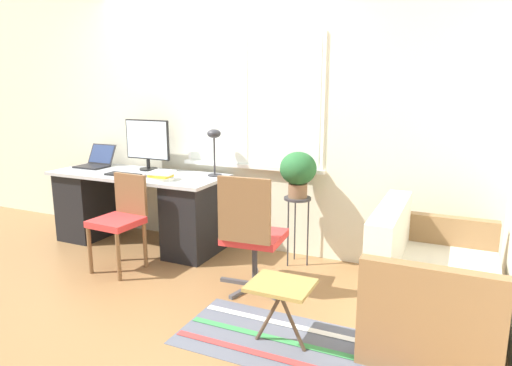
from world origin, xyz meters
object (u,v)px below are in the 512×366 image
Objects in this scene: keyboard at (123,174)px; folding_stool at (281,290)px; desk_chair_wooden at (121,218)px; couch_loveseat at (428,289)px; office_chair_swivel at (251,233)px; desk_lamp at (214,140)px; potted_plant at (298,171)px; monitor at (147,143)px; plant_stand at (297,206)px; laptop at (95,162)px; mouse at (145,176)px; book_stack at (162,175)px.

keyboard reaches higher than folding_stool.
folding_stool is at bearing -15.31° from desk_chair_wooden.
couch_loveseat is at bearing 35.58° from folding_stool.
desk_chair_wooden is 1.23m from office_chair_swivel.
desk_lamp reaches higher than potted_plant.
desk_lamp is 0.89m from potted_plant.
desk_chair_wooden is at bearing 90.19° from couch_loveseat.
folding_stool is (1.23, -1.35, -0.71)m from desk_lamp.
monitor is at bearing 146.14° from folding_stool.
desk_chair_wooden is at bearing -151.70° from plant_stand.
potted_plant reaches higher than plant_stand.
laptop is 2.30m from plant_stand.
folding_stool is (1.79, -1.00, -0.38)m from mouse.
desk_chair_wooden is 1.33× the size of plant_stand.
keyboard is 1.73m from plant_stand.
potted_plant is (0.14, 0.67, 0.39)m from office_chair_swivel.
couch_loveseat reaches higher than folding_stool.
potted_plant is at bearing 58.06° from couch_loveseat.
monitor is 1.75m from office_chair_swivel.
folding_stool is (1.73, -0.57, -0.09)m from desk_chair_wooden.
desk_lamp reaches higher than plant_stand.
keyboard is 1.72m from potted_plant.
mouse is 0.14× the size of desk_lamp.
mouse is 0.05× the size of couch_loveseat.
potted_plant is (-1.17, 0.73, 0.57)m from couch_loveseat.
office_chair_swivel is at bearing -17.50° from book_stack.
office_chair_swivel is at bearing -44.67° from desk_lamp.
laptop is 3.55m from couch_loveseat.
folding_stool is (0.36, -1.31, -0.49)m from potted_plant.
monitor is (0.64, 0.09, 0.23)m from laptop.
mouse is 1.47m from potted_plant.
monitor is at bearing 7.77° from laptop.
laptop is at bearing -20.66° from office_chair_swivel.
potted_plant reaches higher than keyboard.
office_chair_swivel is 0.81m from folding_stool.
laptop is at bearing 156.35° from keyboard.
folding_stool is at bearing -25.48° from laptop.
mouse is 0.23m from book_stack.
keyboard is at bearing 81.69° from couch_loveseat.
desk_lamp reaches higher than keyboard.
couch_loveseat is at bearing -15.20° from monitor.
potted_plant is at bearing 105.34° from folding_stool.
book_stack is at bearing 148.21° from folding_stool.
desk_lamp is 0.54× the size of desk_chair_wooden.
desk_chair_wooden is 1.61m from potted_plant.
laptop is 0.83× the size of potted_plant.
office_chair_swivel is (1.07, -0.34, -0.31)m from book_stack.
keyboard is 5.67× the size of mouse.
laptop is at bearing 145.95° from desk_chair_wooden.
desk_lamp is at bearing 69.20° from couch_loveseat.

